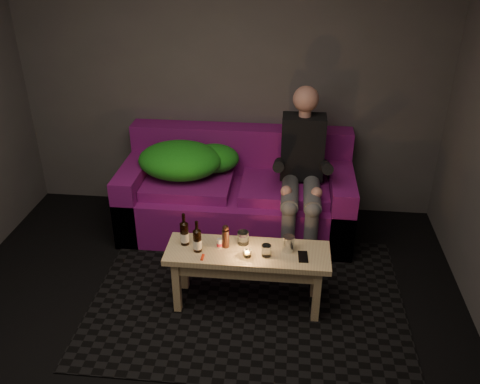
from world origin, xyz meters
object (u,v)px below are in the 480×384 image
object	(u,v)px
person	(302,168)
beer_bottle_a	(184,233)
beer_bottle_b	(197,240)
steel_cup	(288,244)
sofa	(237,196)
coffee_table	(248,261)

from	to	relation	value
person	beer_bottle_a	distance (m)	1.25
beer_bottle_b	steel_cup	world-z (taller)	beer_bottle_b
sofa	beer_bottle_a	distance (m)	1.14
coffee_table	steel_cup	xyz separation A→B (m)	(0.29, 0.03, 0.15)
coffee_table	steel_cup	size ratio (longest dim) A/B	10.06
beer_bottle_a	coffee_table	bearing A→B (deg)	-4.87
person	coffee_table	distance (m)	1.07
coffee_table	beer_bottle_b	size ratio (longest dim) A/B	4.81
sofa	beer_bottle_a	size ratio (longest dim) A/B	8.11
sofa	steel_cup	bearing A→B (deg)	-65.65
sofa	beer_bottle_b	distance (m)	1.20
beer_bottle_b	steel_cup	xyz separation A→B (m)	(0.65, 0.07, -0.03)
sofa	coffee_table	distance (m)	1.14
sofa	steel_cup	distance (m)	1.21
person	coffee_table	xyz separation A→B (m)	(-0.38, -0.95, -0.32)
sofa	coffee_table	bearing A→B (deg)	-79.92
coffee_table	beer_bottle_a	xyz separation A→B (m)	(-0.47, 0.04, 0.18)
steel_cup	coffee_table	bearing A→B (deg)	-173.20
sofa	person	size ratio (longest dim) A/B	1.50
sofa	beer_bottle_b	world-z (taller)	sofa
person	steel_cup	size ratio (longest dim) A/B	11.72
beer_bottle_a	steel_cup	world-z (taller)	beer_bottle_a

